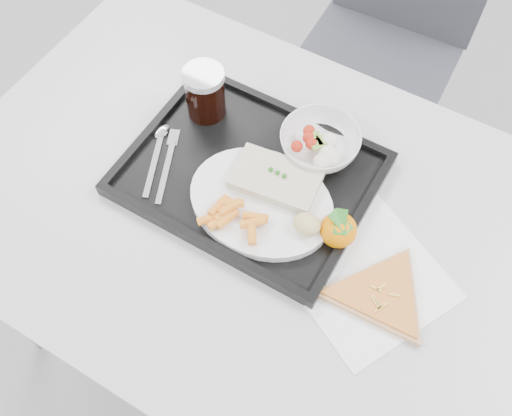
{
  "coord_description": "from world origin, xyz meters",
  "views": [
    {
      "loc": [
        0.26,
        -0.16,
        1.66
      ],
      "look_at": [
        -0.0,
        0.29,
        0.77
      ],
      "focal_mm": 40.0,
      "sensor_mm": 36.0,
      "label": 1
    }
  ],
  "objects": [
    {
      "name": "salad_bowl",
      "position": [
        0.03,
        0.46,
        0.79
      ],
      "size": [
        0.15,
        0.15,
        0.05
      ],
      "color": "white",
      "rests_on": "tray"
    },
    {
      "name": "table",
      "position": [
        0.0,
        0.3,
        0.68
      ],
      "size": [
        1.2,
        0.8,
        0.75
      ],
      "color": "#A9A9AB",
      "rests_on": "ground"
    },
    {
      "name": "salad_contents",
      "position": [
        0.04,
        0.44,
        0.8
      ],
      "size": [
        0.1,
        0.08,
        0.03
      ],
      "color": "#B11F10",
      "rests_on": "salad_bowl"
    },
    {
      "name": "chair",
      "position": [
        -0.05,
        1.09,
        0.54
      ],
      "size": [
        0.44,
        0.44,
        0.93
      ],
      "color": "#33333A",
      "rests_on": "ground"
    },
    {
      "name": "fish_fillet",
      "position": [
        0.0,
        0.35,
        0.79
      ],
      "size": [
        0.17,
        0.11,
        0.03
      ],
      "color": "beige",
      "rests_on": "dinner_plate"
    },
    {
      "name": "carrot_pile",
      "position": [
        -0.03,
        0.24,
        0.8
      ],
      "size": [
        0.12,
        0.08,
        0.02
      ],
      "color": "orange",
      "rests_on": "dinner_plate"
    },
    {
      "name": "napkin",
      "position": [
        0.22,
        0.28,
        0.75
      ],
      "size": [
        0.33,
        0.33,
        0.0
      ],
      "color": "white",
      "rests_on": "table"
    },
    {
      "name": "dinner_plate",
      "position": [
        0.0,
        0.3,
        0.77
      ],
      "size": [
        0.27,
        0.27,
        0.02
      ],
      "color": "white",
      "rests_on": "tray"
    },
    {
      "name": "pizza_slice",
      "position": [
        0.26,
        0.25,
        0.76
      ],
      "size": [
        0.31,
        0.31,
        0.02
      ],
      "color": "tan",
      "rests_on": "napkin"
    },
    {
      "name": "tray",
      "position": [
        -0.05,
        0.35,
        0.76
      ],
      "size": [
        0.45,
        0.35,
        0.03
      ],
      "color": "black",
      "rests_on": "table"
    },
    {
      "name": "tangerine",
      "position": [
        0.15,
        0.31,
        0.79
      ],
      "size": [
        0.07,
        0.07,
        0.07
      ],
      "color": "orange",
      "rests_on": "napkin"
    },
    {
      "name": "bread_roll",
      "position": [
        0.1,
        0.29,
        0.8
      ],
      "size": [
        0.06,
        0.06,
        0.03
      ],
      "color": "#EAC387",
      "rests_on": "dinner_plate"
    },
    {
      "name": "room",
      "position": [
        0.0,
        0.0,
        1.4
      ],
      "size": [
        6.04,
        7.04,
        2.84
      ],
      "color": "gray",
      "rests_on": "ground"
    },
    {
      "name": "cutlery",
      "position": [
        -0.22,
        0.3,
        0.77
      ],
      "size": [
        0.11,
        0.17,
        0.01
      ],
      "color": "silver",
      "rests_on": "tray"
    },
    {
      "name": "cola_glass",
      "position": [
        -0.2,
        0.44,
        0.82
      ],
      "size": [
        0.08,
        0.08,
        0.11
      ],
      "color": "black",
      "rests_on": "tray"
    }
  ]
}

